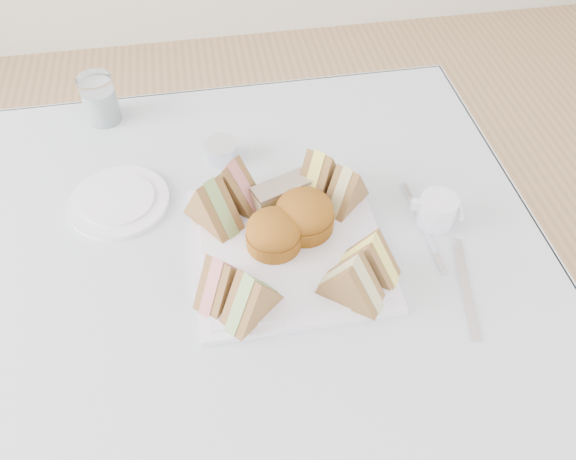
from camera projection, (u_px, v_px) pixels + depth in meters
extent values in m
plane|color=#9E7751|center=(260.00, 447.00, 1.45)|extent=(4.00, 4.00, 0.00)
cube|color=brown|center=(254.00, 383.00, 1.17)|extent=(0.90, 0.90, 0.74)
cube|color=#ADB6C4|center=(243.00, 279.00, 0.89)|extent=(1.02, 1.02, 0.01)
cube|color=white|center=(288.00, 247.00, 0.92)|extent=(0.31, 0.31, 0.01)
cylinder|color=brown|center=(274.00, 232.00, 0.89)|extent=(0.09, 0.09, 0.06)
cylinder|color=brown|center=(304.00, 214.00, 0.91)|extent=(0.13, 0.13, 0.07)
cube|color=#CDC389|center=(281.00, 194.00, 0.95)|extent=(0.11, 0.07, 0.05)
cylinder|color=white|center=(119.00, 202.00, 0.98)|extent=(0.23, 0.23, 0.01)
cylinder|color=white|center=(100.00, 99.00, 1.11)|extent=(0.08, 0.08, 0.10)
cylinder|color=silver|center=(222.00, 152.00, 1.05)|extent=(0.08, 0.08, 0.04)
cube|color=silver|center=(466.00, 287.00, 0.87)|extent=(0.06, 0.19, 0.00)
cube|color=silver|center=(426.00, 234.00, 0.94)|extent=(0.01, 0.17, 0.00)
cylinder|color=white|center=(437.00, 211.00, 0.94)|extent=(0.08, 0.08, 0.06)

